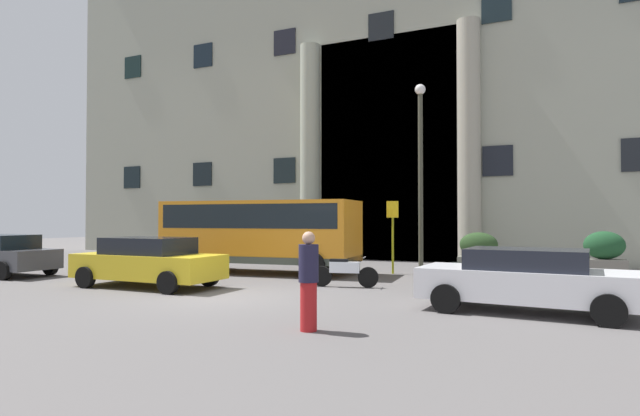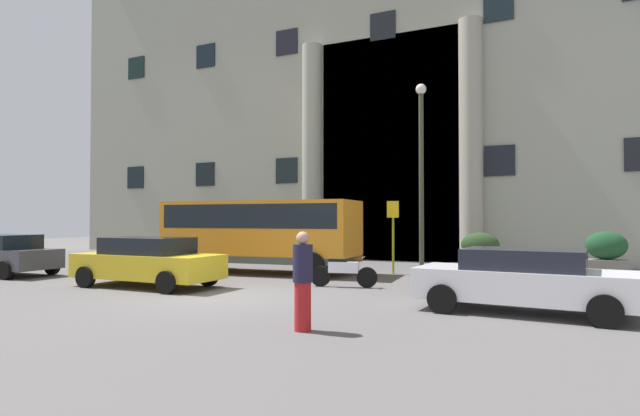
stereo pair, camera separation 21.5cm
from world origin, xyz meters
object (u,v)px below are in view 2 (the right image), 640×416
hedge_planter_entrance_right (188,242)px  motorcycle_far_end (342,271)px  parked_sedan_far (3,254)px  motorcycle_near_kerb (465,277)px  orange_minibus (261,230)px  pedestrian_woman_dark_dress (303,280)px  hedge_planter_far_west (314,249)px  hedge_planter_west (606,254)px  scooter_by_planter (136,261)px  white_taxi_kerbside (148,261)px  bus_stop_sign (393,229)px  lamppost_plaza_centre (421,161)px  hedge_planter_east (480,251)px  parked_sedan_second (524,280)px

hedge_planter_entrance_right → motorcycle_far_end: size_ratio=1.00×
parked_sedan_far → motorcycle_near_kerb: 15.78m
orange_minibus → pedestrian_woman_dark_dress: 9.99m
pedestrian_woman_dark_dress → hedge_planter_far_west: bearing=97.6°
hedge_planter_entrance_right → hedge_planter_west: hedge_planter_entrance_right is taller
orange_minibus → motorcycle_near_kerb: orange_minibus is taller
orange_minibus → motorcycle_near_kerb: (7.72, -2.16, -1.14)m
hedge_planter_entrance_right → pedestrian_woman_dark_dress: bearing=-43.9°
scooter_by_planter → white_taxi_kerbside: bearing=-55.2°
hedge_planter_west → parked_sedan_far: (-19.32, -9.37, -0.01)m
bus_stop_sign → parked_sedan_far: (-12.35, -6.44, -0.90)m
orange_minibus → lamppost_plaza_centre: lamppost_plaza_centre is taller
orange_minibus → hedge_planter_west: 12.43m
hedge_planter_east → parked_sedan_second: 9.95m
hedge_planter_east → pedestrian_woman_dark_dress: pedestrian_woman_dark_dress is taller
parked_sedan_far → pedestrian_woman_dark_dress: (13.78, -3.42, 0.16)m
pedestrian_woman_dark_dress → motorcycle_far_end: bearing=88.4°
parked_sedan_far → motorcycle_far_end: bearing=9.2°
parked_sedan_second → orange_minibus: bearing=157.8°
motorcycle_near_kerb → hedge_planter_far_west: bearing=146.1°
hedge_planter_entrance_right → scooter_by_planter: size_ratio=1.02×
white_taxi_kerbside → motorcycle_far_end: size_ratio=2.29×
hedge_planter_west → motorcycle_near_kerb: hedge_planter_west is taller
white_taxi_kerbside → motorcycle_far_end: white_taxi_kerbside is taller
parked_sedan_second → pedestrian_woman_dark_dress: 4.94m
hedge_planter_far_west → parked_sedan_far: size_ratio=0.50×
motorcycle_far_end → lamppost_plaza_centre: (0.98, 5.37, 3.73)m
motorcycle_near_kerb → orange_minibus: bearing=173.0°
bus_stop_sign → scooter_by_planter: (-8.37, -4.10, -1.18)m
motorcycle_far_end → pedestrian_woman_dark_dress: size_ratio=1.10×
pedestrian_woman_dark_dress → parked_sedan_far: bearing=148.1°
hedge_planter_entrance_right → parked_sedan_far: hedge_planter_entrance_right is taller
motorcycle_near_kerb → parked_sedan_far: bearing=-162.5°
bus_stop_sign → hedge_planter_far_west: bus_stop_sign is taller
hedge_planter_far_west → motorcycle_far_end: (4.71, -7.64, -0.13)m
parked_sedan_second → parked_sedan_far: 17.22m
orange_minibus → hedge_planter_east: (7.04, 5.22, -0.89)m
orange_minibus → hedge_planter_entrance_right: 9.31m
motorcycle_far_end → lamppost_plaza_centre: lamppost_plaza_centre is taller
bus_stop_sign → motorcycle_near_kerb: 5.28m
bus_stop_sign → motorcycle_far_end: bearing=-93.4°
hedge_planter_east → parked_sedan_far: size_ratio=0.37×
orange_minibus → hedge_planter_west: (11.45, 4.77, -0.84)m
hedge_planter_east → motorcycle_near_kerb: hedge_planter_east is taller
hedge_planter_entrance_right → motorcycle_near_kerb: 17.08m
hedge_planter_west → parked_sedan_far: size_ratio=0.37×
bus_stop_sign → hedge_planter_entrance_right: size_ratio=1.36×
hedge_planter_entrance_right → pedestrian_woman_dark_dress: size_ratio=1.10×
orange_minibus → motorcycle_far_end: size_ratio=3.77×
orange_minibus → hedge_planter_far_west: size_ratio=3.48×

